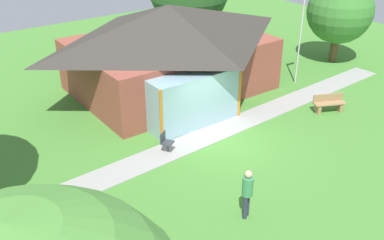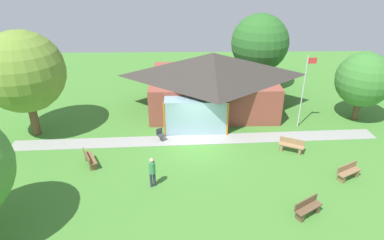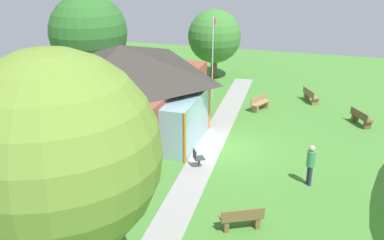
# 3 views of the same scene
# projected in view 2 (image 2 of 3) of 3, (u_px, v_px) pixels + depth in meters

# --- Properties ---
(ground_plane) EXTENTS (44.00, 44.00, 0.00)m
(ground_plane) POSITION_uv_depth(u_px,v_px,m) (197.00, 147.00, 21.67)
(ground_plane) COLOR #478433
(pavilion) EXTENTS (10.28, 8.57, 4.37)m
(pavilion) POSITION_uv_depth(u_px,v_px,m) (212.00, 80.00, 25.95)
(pavilion) COLOR brown
(pavilion) RESTS_ON ground_plane
(footpath) EXTENTS (23.81, 2.42, 0.03)m
(footpath) POSITION_uv_depth(u_px,v_px,m) (197.00, 140.00, 22.42)
(footpath) COLOR #999993
(footpath) RESTS_ON ground_plane
(flagpole) EXTENTS (0.64, 0.08, 5.13)m
(flagpole) POSITION_uv_depth(u_px,v_px,m) (304.00, 89.00, 22.86)
(flagpole) COLOR silver
(flagpole) RESTS_ON ground_plane
(bench_mid_left) EXTENTS (1.08, 1.53, 0.84)m
(bench_mid_left) POSITION_uv_depth(u_px,v_px,m) (90.00, 159.00, 19.67)
(bench_mid_left) COLOR brown
(bench_mid_left) RESTS_ON ground_plane
(bench_mid_right) EXTENTS (1.54, 1.04, 0.84)m
(bench_mid_right) POSITION_uv_depth(u_px,v_px,m) (291.00, 146.00, 20.99)
(bench_mid_right) COLOR #9E7A51
(bench_mid_right) RESTS_ON ground_plane
(bench_lawn_far_right) EXTENTS (1.53, 1.10, 0.84)m
(bench_lawn_far_right) POSITION_uv_depth(u_px,v_px,m) (348.00, 172.00, 18.53)
(bench_lawn_far_right) COLOR olive
(bench_lawn_far_right) RESTS_ON ground_plane
(bench_front_right) EXTENTS (1.51, 1.17, 0.84)m
(bench_front_right) POSITION_uv_depth(u_px,v_px,m) (308.00, 208.00, 15.97)
(bench_front_right) COLOR brown
(bench_front_right) RESTS_ON ground_plane
(patio_chair_west) EXTENTS (0.61, 0.61, 0.86)m
(patio_chair_west) POSITION_uv_depth(u_px,v_px,m) (160.00, 135.00, 22.15)
(patio_chair_west) COLOR #33383D
(patio_chair_west) RESTS_ON ground_plane
(visitor_strolling_lawn) EXTENTS (0.34, 0.34, 1.74)m
(visitor_strolling_lawn) POSITION_uv_depth(u_px,v_px,m) (152.00, 170.00, 17.63)
(visitor_strolling_lawn) COLOR #2D3347
(visitor_strolling_lawn) RESTS_ON ground_plane
(tree_behind_pavilion_right) EXTENTS (4.92, 4.92, 6.47)m
(tree_behind_pavilion_right) POSITION_uv_depth(u_px,v_px,m) (260.00, 43.00, 29.21)
(tree_behind_pavilion_right) COLOR brown
(tree_behind_pavilion_right) RESTS_ON ground_plane
(tree_east_hedge) EXTENTS (3.83, 3.83, 4.99)m
(tree_east_hedge) POSITION_uv_depth(u_px,v_px,m) (364.00, 80.00, 23.77)
(tree_east_hedge) COLOR brown
(tree_east_hedge) RESTS_ON ground_plane
(tree_west_hedge) EXTENTS (5.13, 5.13, 6.97)m
(tree_west_hedge) POSITION_uv_depth(u_px,v_px,m) (23.00, 72.00, 21.17)
(tree_west_hedge) COLOR brown
(tree_west_hedge) RESTS_ON ground_plane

